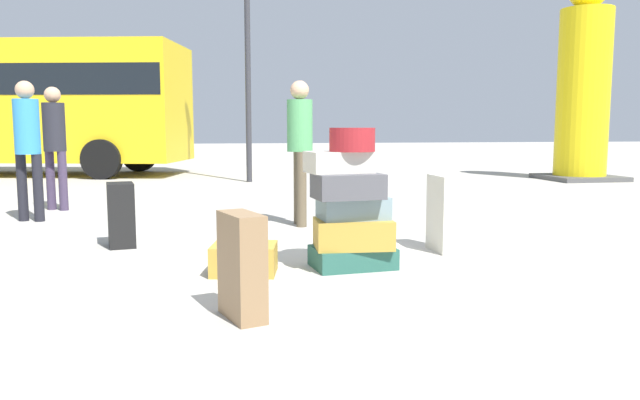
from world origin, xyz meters
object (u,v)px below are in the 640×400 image
Objects in this scene: suitcase_tan_foreground_far at (244,259)px; yellow_dummy_statue at (583,87)px; suitcase_tower at (350,208)px; suitcase_black_left_side at (121,215)px; suitcase_cream_behind_tower at (444,213)px; parked_bus at (10,100)px; suitcase_brown_upright_blue at (242,266)px; person_passerby_in_red at (55,137)px; person_bearded_onlooker at (27,138)px; person_tourist_with_camera at (300,139)px.

suitcase_tan_foreground_far is 0.11× the size of yellow_dummy_statue.
yellow_dummy_statue reaches higher than suitcase_tower.
suitcase_black_left_side is 3.12m from suitcase_cream_behind_tower.
suitcase_tower is at bearing -49.64° from parked_bus.
person_passerby_in_red is at bearing 95.04° from suitcase_brown_upright_blue.
yellow_dummy_statue is at bearing 54.58° from suitcase_tan_foreground_far.
person_passerby_in_red reaches higher than suitcase_tan_foreground_far.
suitcase_tan_foreground_far is 0.29× the size of person_passerby_in_red.
parked_bus is (-2.67, 7.15, 0.80)m from person_passerby_in_red.
suitcase_cream_behind_tower is 5.71m from person_passerby_in_red.
suitcase_tower is 1.86× the size of suitcase_black_left_side.
person_bearded_onlooker reaches higher than person_passerby_in_red.
suitcase_brown_upright_blue is at bearing -77.90° from suitcase_black_left_side.
parked_bus is at bearing 141.27° from person_passerby_in_red.
suitcase_brown_upright_blue is 2.72m from suitcase_black_left_side.
suitcase_tan_foreground_far is 2.61m from person_tourist_with_camera.
person_passerby_in_red is 10.82m from yellow_dummy_statue.
yellow_dummy_statue reaches higher than suitcase_cream_behind_tower.
suitcase_black_left_side is 0.14× the size of yellow_dummy_statue.
person_passerby_in_red is at bearing 129.92° from suitcase_tan_foreground_far.
person_bearded_onlooker is at bearing 147.32° from suitcase_cream_behind_tower.
yellow_dummy_statue reaches higher than suitcase_black_left_side.
suitcase_black_left_side is at bearing -145.43° from yellow_dummy_statue.
suitcase_brown_upright_blue is at bearing -128.70° from suitcase_tower.
person_tourist_with_camera is (3.25, -0.93, -0.01)m from person_bearded_onlooker.
suitcase_cream_behind_tower reaches higher than suitcase_black_left_side.
person_passerby_in_red is (-2.39, 4.28, 0.91)m from suitcase_tan_foreground_far.
person_passerby_in_red reaches higher than suitcase_cream_behind_tower.
suitcase_tower reaches higher than suitcase_cream_behind_tower.
person_passerby_in_red is at bearing -122.08° from person_tourist_with_camera.
person_bearded_onlooker is at bearing 136.06° from suitcase_tower.
person_passerby_in_red is (-3.18, 1.96, 0.00)m from person_tourist_with_camera.
person_bearded_onlooker is 1.00× the size of person_passerby_in_red.
suitcase_tan_foreground_far is 12.62m from parked_bus.
parked_bus reaches higher than suitcase_tower.
suitcase_black_left_side is at bearing 94.67° from suitcase_brown_upright_blue.
yellow_dummy_statue is (7.08, 5.23, 1.03)m from person_tourist_with_camera.
suitcase_tower is 12.92m from parked_bus.
suitcase_brown_upright_blue is 13.62m from parked_bus.
suitcase_brown_upright_blue is at bearing -140.04° from suitcase_cream_behind_tower.
person_bearded_onlooker is at bearing -106.28° from person_tourist_with_camera.
parked_bus is at bearing 93.61° from suitcase_brown_upright_blue.
parked_bus is at bearing 163.26° from yellow_dummy_statue.
person_passerby_in_red is (-3.26, 4.25, 0.53)m from suitcase_tower.
suitcase_black_left_side is (-2.00, 1.32, -0.19)m from suitcase_tower.
suitcase_tan_foreground_far is at bearing -177.95° from suitcase_tower.
suitcase_tower is 0.96m from suitcase_tan_foreground_far.
parked_bus is (-5.05, 11.43, 1.71)m from suitcase_tan_foreground_far.
suitcase_tower reaches higher than suitcase_tan_foreground_far.
yellow_dummy_statue is at bearing 43.32° from person_bearded_onlooker.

